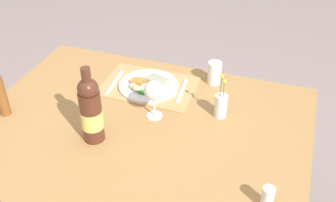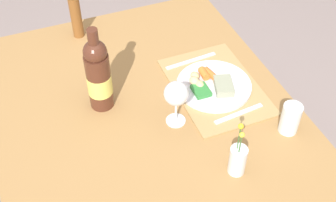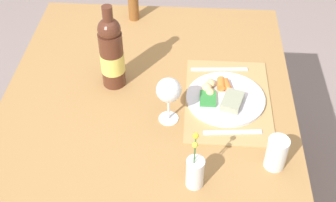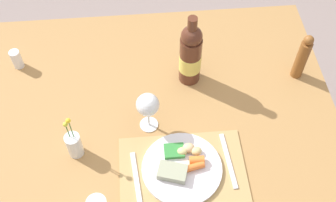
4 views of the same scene
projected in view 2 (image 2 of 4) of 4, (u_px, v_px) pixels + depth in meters
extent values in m
cube|color=#A47844|center=(150.00, 125.00, 1.54)|extent=(1.36, 1.03, 0.04)
cylinder|color=black|center=(187.00, 75.00, 2.26)|extent=(0.07, 0.07, 0.66)
cylinder|color=black|center=(31.00, 116.00, 2.06)|extent=(0.07, 0.07, 0.66)
cube|color=tan|center=(215.00, 86.00, 1.65)|extent=(0.43, 0.30, 0.01)
cylinder|color=silver|center=(214.00, 85.00, 1.64)|extent=(0.28, 0.28, 0.01)
cube|color=#969B7F|center=(224.00, 86.00, 1.61)|extent=(0.11, 0.09, 0.03)
cylinder|color=orange|center=(211.00, 74.00, 1.65)|extent=(0.07, 0.04, 0.02)
cylinder|color=orange|center=(204.00, 73.00, 1.65)|extent=(0.05, 0.03, 0.03)
ellipsoid|color=#CAC47F|center=(200.00, 84.00, 1.61)|extent=(0.04, 0.03, 0.02)
ellipsoid|color=#D7B382|center=(194.00, 81.00, 1.62)|extent=(0.04, 0.04, 0.03)
ellipsoid|color=#CDB97B|center=(195.00, 76.00, 1.65)|extent=(0.04, 0.03, 0.03)
cube|color=#318438|center=(201.00, 91.00, 1.60)|extent=(0.07, 0.06, 0.01)
cube|color=silver|center=(239.00, 114.00, 1.54)|extent=(0.03, 0.19, 0.00)
cube|color=silver|center=(191.00, 61.00, 1.74)|extent=(0.03, 0.22, 0.00)
cylinder|color=silver|center=(290.00, 118.00, 1.46)|extent=(0.06, 0.06, 0.11)
cylinder|color=silver|center=(289.00, 123.00, 1.48)|extent=(0.06, 0.06, 0.06)
cylinder|color=brown|center=(76.00, 17.00, 1.81)|extent=(0.04, 0.04, 0.18)
cylinder|color=silver|center=(238.00, 160.00, 1.34)|extent=(0.05, 0.05, 0.10)
cylinder|color=#3F7233|center=(238.00, 155.00, 1.31)|extent=(0.00, 0.00, 0.18)
sphere|color=#D3D23A|center=(242.00, 135.00, 1.25)|extent=(0.02, 0.02, 0.02)
cylinder|color=#3F7233|center=(237.00, 149.00, 1.31)|extent=(0.00, 0.00, 0.20)
sphere|color=yellow|center=(241.00, 126.00, 1.24)|extent=(0.02, 0.02, 0.02)
cylinder|color=white|center=(176.00, 121.00, 1.53)|extent=(0.07, 0.07, 0.00)
cylinder|color=white|center=(176.00, 111.00, 1.49)|extent=(0.01, 0.01, 0.09)
sphere|color=white|center=(176.00, 94.00, 1.44)|extent=(0.08, 0.08, 0.08)
cylinder|color=#51291B|center=(99.00, 81.00, 1.51)|extent=(0.08, 0.08, 0.22)
sphere|color=#51291B|center=(95.00, 52.00, 1.42)|extent=(0.08, 0.08, 0.08)
cylinder|color=#51291B|center=(93.00, 40.00, 1.39)|extent=(0.04, 0.04, 0.08)
cylinder|color=#E8D661|center=(100.00, 84.00, 1.52)|extent=(0.09, 0.09, 0.08)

